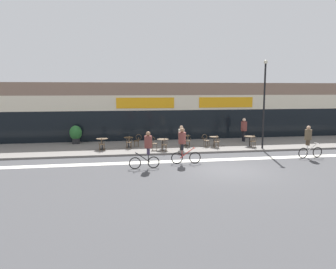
% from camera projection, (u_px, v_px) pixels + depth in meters
% --- Properties ---
extents(ground_plane, '(120.00, 120.00, 0.00)m').
position_uv_depth(ground_plane, '(228.00, 170.00, 17.12)').
color(ground_plane, '#424244').
extents(sidewalk_slab, '(40.00, 5.50, 0.12)m').
position_uv_depth(sidewalk_slab, '(194.00, 146.00, 24.19)').
color(sidewalk_slab, slate).
rests_on(sidewalk_slab, ground).
extents(storefront_facade, '(40.00, 4.06, 4.72)m').
position_uv_depth(storefront_facade, '(182.00, 111.00, 28.47)').
color(storefront_facade, '#7F6656').
rests_on(storefront_facade, ground).
extents(bike_lane_stripe, '(36.00, 0.70, 0.01)m').
position_uv_depth(bike_lane_stripe, '(214.00, 160.00, 19.56)').
color(bike_lane_stripe, silver).
rests_on(bike_lane_stripe, ground).
extents(bistro_table_0, '(0.79, 0.79, 0.74)m').
position_uv_depth(bistro_table_0, '(102.00, 141.00, 22.31)').
color(bistro_table_0, black).
rests_on(bistro_table_0, sidewalk_slab).
extents(bistro_table_1, '(0.66, 0.66, 0.70)m').
position_uv_depth(bistro_table_1, '(128.00, 140.00, 23.15)').
color(bistro_table_1, black).
rests_on(bistro_table_1, sidewalk_slab).
extents(bistro_table_2, '(0.79, 0.79, 0.73)m').
position_uv_depth(bistro_table_2, '(163.00, 142.00, 22.14)').
color(bistro_table_2, black).
rests_on(bistro_table_2, sidewalk_slab).
extents(bistro_table_3, '(0.65, 0.65, 0.75)m').
position_uv_depth(bistro_table_3, '(186.00, 138.00, 23.79)').
color(bistro_table_3, black).
rests_on(bistro_table_3, sidewalk_slab).
extents(bistro_table_4, '(0.65, 0.65, 0.71)m').
position_uv_depth(bistro_table_4, '(214.00, 140.00, 23.42)').
color(bistro_table_4, black).
rests_on(bistro_table_4, sidewalk_slab).
extents(bistro_table_5, '(0.79, 0.79, 0.71)m').
position_uv_depth(bistro_table_5, '(250.00, 139.00, 23.58)').
color(bistro_table_5, black).
rests_on(bistro_table_5, sidewalk_slab).
extents(cafe_chair_0_near, '(0.43, 0.59, 0.90)m').
position_uv_depth(cafe_chair_0_near, '(102.00, 143.00, 21.70)').
color(cafe_chair_0_near, '#4C3823').
rests_on(cafe_chair_0_near, sidewalk_slab).
extents(cafe_chair_1_near, '(0.44, 0.59, 0.90)m').
position_uv_depth(cafe_chair_1_near, '(129.00, 141.00, 22.54)').
color(cafe_chair_1_near, '#4C3823').
rests_on(cafe_chair_1_near, sidewalk_slab).
extents(cafe_chair_1_side, '(0.57, 0.40, 0.90)m').
position_uv_depth(cafe_chair_1_side, '(137.00, 140.00, 23.25)').
color(cafe_chair_1_side, '#4C3823').
rests_on(cafe_chair_1_side, sidewalk_slab).
extents(cafe_chair_2_near, '(0.42, 0.58, 0.90)m').
position_uv_depth(cafe_chair_2_near, '(164.00, 144.00, 21.54)').
color(cafe_chair_2_near, '#4C3823').
rests_on(cafe_chair_2_near, sidewalk_slab).
extents(cafe_chair_2_side, '(0.60, 0.45, 0.90)m').
position_uv_depth(cafe_chair_2_side, '(154.00, 142.00, 22.05)').
color(cafe_chair_2_side, '#4C3823').
rests_on(cafe_chair_2_side, sidewalk_slab).
extents(cafe_chair_3_near, '(0.44, 0.59, 0.90)m').
position_uv_depth(cafe_chair_3_near, '(188.00, 140.00, 23.18)').
color(cafe_chair_3_near, '#4C3823').
rests_on(cafe_chair_3_near, sidewalk_slab).
extents(cafe_chair_4_near, '(0.44, 0.59, 0.90)m').
position_uv_depth(cafe_chair_4_near, '(217.00, 141.00, 22.80)').
color(cafe_chair_4_near, '#4C3823').
rests_on(cafe_chair_4_near, sidewalk_slab).
extents(cafe_chair_4_side, '(0.60, 0.45, 0.90)m').
position_uv_depth(cafe_chair_4_side, '(206.00, 140.00, 23.30)').
color(cafe_chair_4_side, '#4C3823').
rests_on(cafe_chair_4_side, sidewalk_slab).
extents(cafe_chair_5_near, '(0.43, 0.59, 0.90)m').
position_uv_depth(cafe_chair_5_near, '(253.00, 140.00, 22.97)').
color(cafe_chair_5_near, '#4C3823').
rests_on(cafe_chair_5_near, sidewalk_slab).
extents(planter_pot, '(0.91, 0.91, 1.37)m').
position_uv_depth(planter_pot, '(76.00, 134.00, 24.59)').
color(planter_pot, '#232326').
rests_on(planter_pot, sidewalk_slab).
extents(lamp_post, '(0.26, 0.26, 6.02)m').
position_uv_depth(lamp_post, '(264.00, 99.00, 22.25)').
color(lamp_post, black).
rests_on(lamp_post, sidewalk_slab).
extents(cyclist_0, '(1.68, 0.52, 2.00)m').
position_uv_depth(cyclist_0, '(309.00, 140.00, 19.95)').
color(cyclist_0, black).
rests_on(cyclist_0, ground).
extents(cyclist_1, '(1.64, 0.48, 1.99)m').
position_uv_depth(cyclist_1, '(147.00, 147.00, 17.28)').
color(cyclist_1, black).
rests_on(cyclist_1, ground).
extents(cyclist_2, '(1.70, 0.50, 2.04)m').
position_uv_depth(cyclist_2, '(183.00, 143.00, 18.39)').
color(cyclist_2, black).
rests_on(cyclist_2, ground).
extents(pedestrian_near_end, '(0.52, 0.52, 1.83)m').
position_uv_depth(pedestrian_near_end, '(244.00, 128.00, 25.64)').
color(pedestrian_near_end, black).
rests_on(pedestrian_near_end, sidewalk_slab).
extents(pedestrian_far_end, '(0.50, 0.50, 1.63)m').
position_uv_depth(pedestrian_far_end, '(181.00, 135.00, 22.22)').
color(pedestrian_far_end, '#4C3D2D').
rests_on(pedestrian_far_end, sidewalk_slab).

